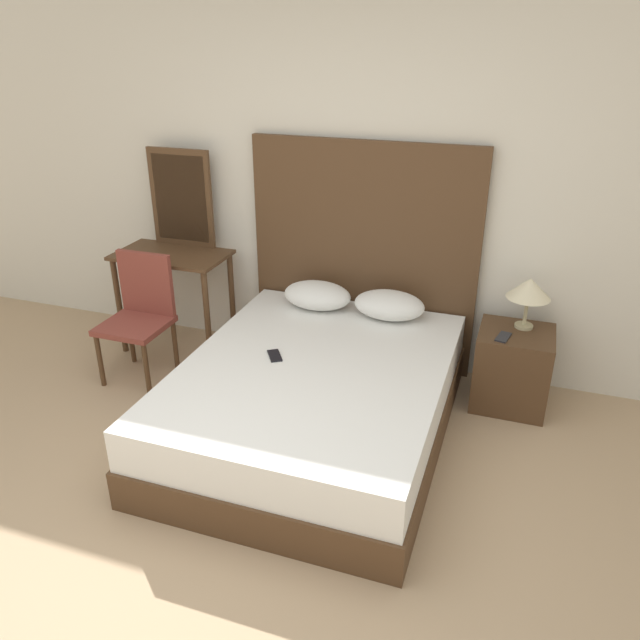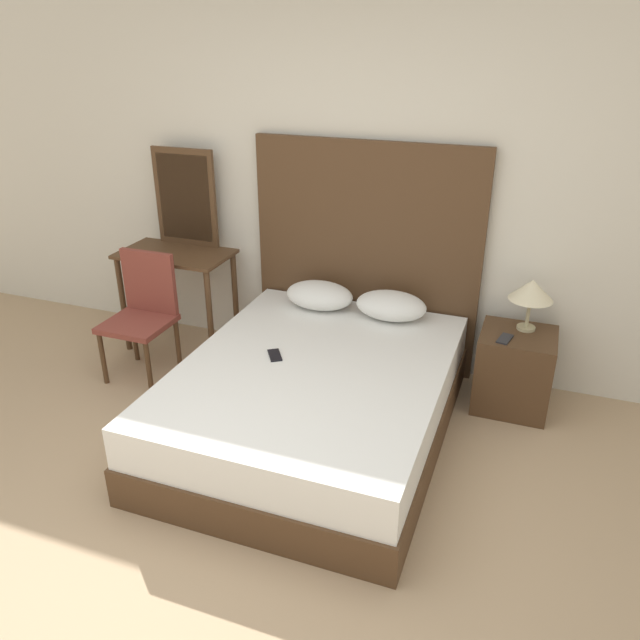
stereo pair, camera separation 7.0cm
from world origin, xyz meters
name	(u,v)px [view 2 (the right image)]	position (x,y,z in m)	size (l,w,h in m)	color
ground_plane	(186,579)	(0.00, 0.00, 0.00)	(16.00, 16.00, 0.00)	tan
wall_back	(351,179)	(0.00, 2.39, 1.35)	(10.00, 0.06, 2.70)	silver
bed	(314,400)	(0.15, 1.29, 0.24)	(1.56, 2.01, 0.49)	#4C331E
headboard	(365,258)	(0.15, 2.32, 0.82)	(1.63, 0.05, 1.64)	#4C331E
pillow_left	(319,295)	(-0.12, 2.08, 0.58)	(0.49, 0.32, 0.19)	white
pillow_right	(391,306)	(0.41, 2.08, 0.58)	(0.49, 0.32, 0.19)	white
phone_on_bed	(275,355)	(-0.12, 1.30, 0.49)	(0.14, 0.16, 0.01)	black
nightstand	(514,370)	(1.26, 2.04, 0.27)	(0.47, 0.44, 0.53)	#4C331E
table_lamp	(532,291)	(1.30, 2.13, 0.80)	(0.28, 0.28, 0.34)	tan
phone_on_nightstand	(505,339)	(1.18, 1.93, 0.54)	(0.10, 0.16, 0.01)	#232328
vanity_desk	(177,272)	(-1.25, 2.03, 0.63)	(0.83, 0.48, 0.78)	#4C331E
vanity_mirror	(185,197)	(-1.25, 2.24, 1.15)	(0.51, 0.03, 0.73)	#4C331E
chair	(143,308)	(-1.27, 1.60, 0.50)	(0.44, 0.43, 0.89)	brown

